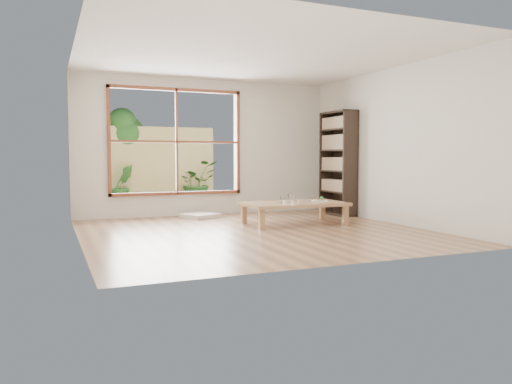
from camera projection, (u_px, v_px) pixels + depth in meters
The scene contains 15 objects.
ground at pixel (256, 231), 7.47m from camera, with size 5.00×5.00×0.00m, color #AC7F56.
low_table at pixel (294, 205), 8.28m from camera, with size 1.68×0.96×0.36m.
floor_cushion at pixel (200, 216), 9.15m from camera, with size 0.54×0.54×0.08m, color silver.
bookshelf at pixel (338, 163), 9.61m from camera, with size 0.32×0.90×1.99m, color black.
glass_tall at pixel (290, 198), 8.20m from camera, with size 0.08×0.08×0.15m, color silver.
glass_mid at pixel (297, 199), 8.40m from camera, with size 0.06×0.06×0.09m, color silver.
glass_short at pixel (291, 199), 8.42m from camera, with size 0.07×0.07×0.09m, color silver.
glass_small at pixel (282, 200), 8.25m from camera, with size 0.07×0.07×0.09m, color silver.
food_tray at pixel (320, 200), 8.42m from camera, with size 0.31×0.27×0.08m.
deck at pixel (164, 210), 10.51m from camera, with size 2.80×2.00×0.05m, color #332B25.
garden_bench at pixel (166, 197), 10.17m from camera, with size 1.10×0.67×0.34m.
bamboo_fence at pixel (154, 166), 11.37m from camera, with size 2.80×0.06×1.80m, color tan.
shrub_right at pixel (197, 182), 11.61m from camera, with size 0.91×0.78×1.01m, color #265820.
shrub_left at pixel (122, 186), 10.86m from camera, with size 0.51×0.41×0.92m, color #265820.
garden_tree at pixel (121, 135), 11.33m from camera, with size 1.04×0.85×2.22m.
Camera 1 is at (-2.87, -6.83, 1.11)m, focal length 35.00 mm.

